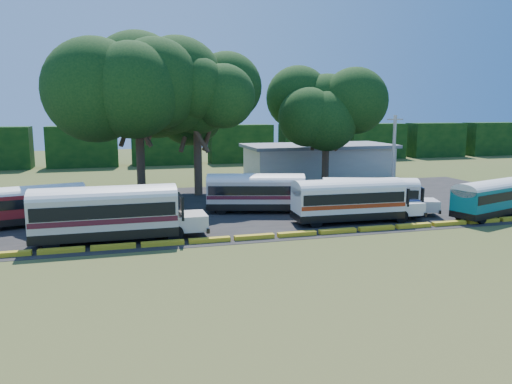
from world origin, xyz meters
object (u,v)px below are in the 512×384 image
object	(u,v)px
bus_white_red	(351,198)
tree_west	(138,80)
bus_cream_west	(109,211)
bus_teal	(493,196)
bus_red	(36,202)

from	to	relation	value
bus_white_red	tree_west	world-z (taller)	tree_west
bus_cream_west	bus_teal	world-z (taller)	bus_cream_west
bus_white_red	tree_west	xyz separation A→B (m)	(-14.75, 15.13, 9.29)
bus_red	bus_white_red	xyz separation A→B (m)	(22.85, -5.43, 0.18)
bus_red	bus_white_red	world-z (taller)	bus_white_red
bus_red	bus_white_red	size ratio (longest dim) A/B	0.91
bus_red	bus_cream_west	distance (m)	8.31
bus_red	bus_cream_west	world-z (taller)	bus_cream_west
bus_cream_west	bus_white_red	bearing A→B (deg)	2.91
bus_white_red	bus_teal	size ratio (longest dim) A/B	1.10
bus_teal	tree_west	xyz separation A→B (m)	(-26.45, 16.44, 9.46)
bus_white_red	bus_teal	world-z (taller)	bus_white_red
tree_west	bus_white_red	bearing A→B (deg)	-45.72
bus_cream_west	bus_teal	bearing A→B (deg)	-0.89
bus_cream_west	tree_west	world-z (taller)	tree_west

